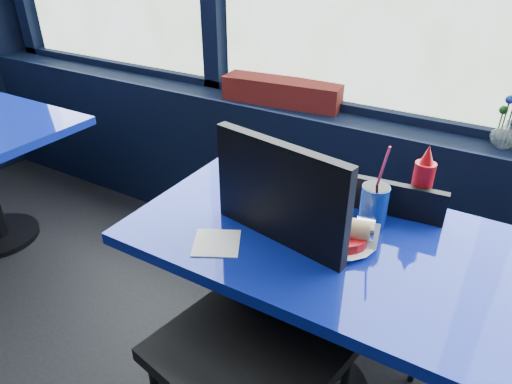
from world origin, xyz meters
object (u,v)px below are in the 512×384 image
at_px(chair_near_front, 263,302).
at_px(flower_vase, 506,131).
at_px(planter_box, 282,92).
at_px(food_basket, 333,232).
at_px(soda_cup, 374,205).
at_px(ketchup_bottle, 422,185).
at_px(chair_near_back, 386,256).
at_px(near_table, 322,280).

height_order(chair_near_front, flower_vase, chair_near_front).
height_order(chair_near_front, planter_box, chair_near_front).
bearing_deg(food_basket, soda_cup, 73.11).
bearing_deg(ketchup_bottle, chair_near_front, -121.50).
relative_size(chair_near_back, food_basket, 3.33).
distance_m(chair_near_front, food_basket, 0.29).
bearing_deg(planter_box, chair_near_front, -70.27).
bearing_deg(food_basket, chair_near_back, 83.62).
distance_m(chair_near_back, flower_vase, 0.71).
distance_m(flower_vase, food_basket, 0.96).
height_order(chair_near_back, planter_box, planter_box).
bearing_deg(food_basket, planter_box, 135.45).
relative_size(ketchup_bottle, soda_cup, 0.85).
bearing_deg(chair_near_back, chair_near_front, 62.40).
bearing_deg(chair_near_front, food_basket, 69.92).
bearing_deg(soda_cup, flower_vase, 68.46).
relative_size(food_basket, soda_cup, 0.90).
height_order(flower_vase, food_basket, flower_vase).
bearing_deg(near_table, planter_box, 125.35).
xyz_separation_m(chair_near_back, soda_cup, (-0.03, -0.20, 0.33)).
bearing_deg(near_table, soda_cup, 51.24).
relative_size(near_table, chair_near_front, 1.13).
relative_size(chair_near_back, soda_cup, 2.99).
distance_m(planter_box, soda_cup, 1.05).
distance_m(chair_near_front, chair_near_back, 0.60).
bearing_deg(chair_near_front, chair_near_back, 78.62).
bearing_deg(planter_box, near_table, -60.56).
xyz_separation_m(planter_box, ketchup_bottle, (0.83, -0.62, -0.00)).
bearing_deg(near_table, chair_near_front, -112.23).
distance_m(chair_near_back, food_basket, 0.46).
distance_m(planter_box, flower_vase, 1.02).
relative_size(near_table, planter_box, 1.99).
bearing_deg(flower_vase, chair_near_back, -116.20).
bearing_deg(chair_near_back, food_basket, 68.19).
xyz_separation_m(ketchup_bottle, soda_cup, (-0.11, -0.14, -0.04)).
height_order(near_table, chair_near_front, chair_near_front).
xyz_separation_m(planter_box, soda_cup, (0.72, -0.75, -0.04)).
distance_m(chair_near_back, ketchup_bottle, 0.38).
relative_size(chair_near_front, flower_vase, 4.65).
relative_size(chair_near_front, chair_near_back, 1.23).
bearing_deg(flower_vase, food_basket, -112.36).
xyz_separation_m(near_table, planter_box, (-0.62, 0.88, 0.29)).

